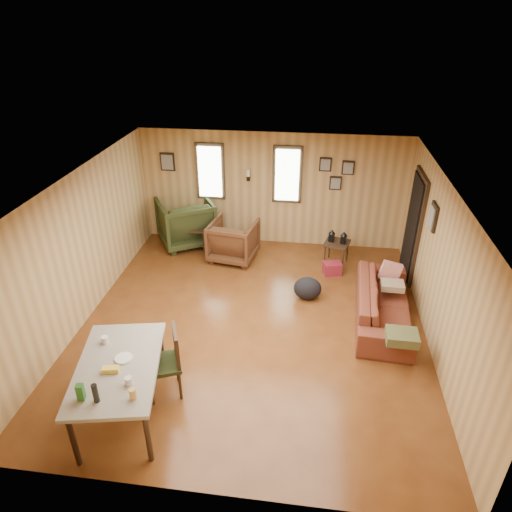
{
  "coord_description": "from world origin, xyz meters",
  "views": [
    {
      "loc": [
        0.85,
        -5.94,
        4.59
      ],
      "look_at": [
        0.0,
        0.4,
        1.05
      ],
      "focal_mm": 32.0,
      "sensor_mm": 36.0,
      "label": 1
    }
  ],
  "objects": [
    {
      "name": "recliner_green",
      "position": [
        -1.82,
        2.67,
        0.55
      ],
      "size": [
        1.44,
        1.42,
        1.11
      ],
      "primitive_type": "imported",
      "rotation": [
        0.0,
        0.0,
        -2.61
      ],
      "color": "#2C3417",
      "rests_on": "ground"
    },
    {
      "name": "room",
      "position": [
        0.17,
        0.27,
        1.21
      ],
      "size": [
        5.54,
        6.04,
        2.44
      ],
      "color": "brown",
      "rests_on": "ground"
    },
    {
      "name": "dining_table",
      "position": [
        -1.34,
        -2.09,
        0.75
      ],
      "size": [
        1.26,
        1.76,
        1.05
      ],
      "rotation": [
        0.0,
        0.0,
        0.2
      ],
      "color": "gray",
      "rests_on": "ground"
    },
    {
      "name": "backpack",
      "position": [
        0.85,
        0.86,
        0.21
      ],
      "size": [
        0.5,
        0.39,
        0.42
      ],
      "rotation": [
        0.0,
        0.0,
        0.05
      ],
      "color": "black",
      "rests_on": "ground"
    },
    {
      "name": "end_table",
      "position": [
        -1.55,
        2.44,
        0.35
      ],
      "size": [
        0.5,
        0.45,
        0.62
      ],
      "rotation": [
        0.0,
        0.0,
        0.02
      ],
      "color": "#362518",
      "rests_on": "ground"
    },
    {
      "name": "sofa",
      "position": [
        2.1,
        0.4,
        0.42
      ],
      "size": [
        0.77,
        2.19,
        0.84
      ],
      "primitive_type": "imported",
      "rotation": [
        0.0,
        0.0,
        1.51
      ],
      "color": "brown",
      "rests_on": "ground"
    },
    {
      "name": "cooler",
      "position": [
        1.3,
        1.77,
        0.12
      ],
      "size": [
        0.39,
        0.32,
        0.24
      ],
      "rotation": [
        0.0,
        0.0,
        0.25
      ],
      "color": "maroon",
      "rests_on": "ground"
    },
    {
      "name": "side_table",
      "position": [
        1.38,
        2.19,
        0.5
      ],
      "size": [
        0.56,
        0.56,
        0.74
      ],
      "rotation": [
        0.0,
        0.0,
        -0.27
      ],
      "color": "#362518",
      "rests_on": "ground"
    },
    {
      "name": "dining_chair",
      "position": [
        -0.88,
        -1.6,
        0.56
      ],
      "size": [
        0.59,
        0.59,
        1.0
      ],
      "rotation": [
        0.0,
        0.0,
        0.39
      ],
      "color": "#2C3417",
      "rests_on": "ground"
    },
    {
      "name": "recliner_brown",
      "position": [
        -0.69,
        2.12,
        0.45
      ],
      "size": [
        1.0,
        0.96,
        0.91
      ],
      "primitive_type": "imported",
      "rotation": [
        0.0,
        0.0,
        2.98
      ],
      "color": "#4E2C17",
      "rests_on": "ground"
    },
    {
      "name": "sofa_pillows",
      "position": [
        2.23,
        0.11,
        0.51
      ],
      "size": [
        0.46,
        1.9,
        0.39
      ],
      "rotation": [
        0.0,
        0.0,
        -0.03
      ],
      "color": "#4E512D",
      "rests_on": "sofa"
    }
  ]
}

